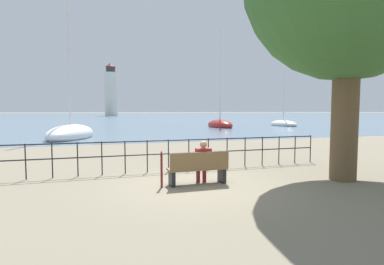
{
  "coord_description": "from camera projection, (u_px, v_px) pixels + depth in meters",
  "views": [
    {
      "loc": [
        -2.56,
        -7.62,
        1.99
      ],
      "look_at": [
        0.0,
        0.5,
        1.38
      ],
      "focal_mm": 28.0,
      "sensor_mm": 36.0,
      "label": 1
    }
  ],
  "objects": [
    {
      "name": "sailboat_1",
      "position": [
        220.0,
        124.0,
        36.39
      ],
      "size": [
        2.51,
        5.21,
        12.1
      ],
      "rotation": [
        0.0,
        0.0,
        0.07
      ],
      "color": "maroon",
      "rests_on": "ground_plane"
    },
    {
      "name": "sailboat_0",
      "position": [
        71.0,
        134.0,
        21.76
      ],
      "size": [
        4.26,
        6.5,
        11.72
      ],
      "rotation": [
        0.0,
        0.0,
        -0.32
      ],
      "color": "white",
      "rests_on": "ground_plane"
    },
    {
      "name": "park_bench",
      "position": [
        198.0,
        169.0,
        8.08
      ],
      "size": [
        1.63,
        0.45,
        0.9
      ],
      "color": "brown",
      "rests_on": "ground_plane"
    },
    {
      "name": "harbor_lighthouse",
      "position": [
        111.0,
        91.0,
        119.87
      ],
      "size": [
        5.16,
        5.16,
        21.22
      ],
      "color": "silver",
      "rests_on": "ground_plane"
    },
    {
      "name": "seated_person_left",
      "position": [
        203.0,
        160.0,
        8.18
      ],
      "size": [
        0.41,
        0.35,
        1.18
      ],
      "color": "maroon",
      "rests_on": "ground_plane"
    },
    {
      "name": "sailboat_2",
      "position": [
        283.0,
        124.0,
        40.15
      ],
      "size": [
        2.24,
        5.12,
        7.59
      ],
      "rotation": [
        0.0,
        0.0,
        0.01
      ],
      "color": "silver",
      "rests_on": "ground_plane"
    },
    {
      "name": "harbor_water",
      "position": [
        103.0,
        115.0,
        161.09
      ],
      "size": [
        600.0,
        300.0,
        0.01
      ],
      "color": "slate",
      "rests_on": "ground_plane"
    },
    {
      "name": "ground_plane",
      "position": [
        197.0,
        184.0,
        8.16
      ],
      "size": [
        1000.0,
        1000.0,
        0.0
      ],
      "primitive_type": "plane",
      "color": "#7A705B"
    },
    {
      "name": "closed_umbrella",
      "position": [
        162.0,
        167.0,
        7.76
      ],
      "size": [
        0.09,
        0.09,
        0.97
      ],
      "color": "maroon",
      "rests_on": "ground_plane"
    },
    {
      "name": "promenade_railing",
      "position": [
        179.0,
        150.0,
        9.99
      ],
      "size": [
        10.6,
        0.04,
        1.05
      ],
      "color": "black",
      "rests_on": "ground_plane"
    }
  ]
}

